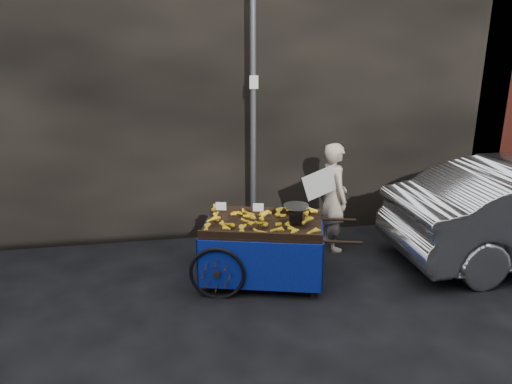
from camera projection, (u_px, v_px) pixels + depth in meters
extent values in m
plane|color=black|center=(248.00, 283.00, 6.38)|extent=(80.00, 80.00, 0.00)
cube|color=black|center=(158.00, 69.00, 7.88)|extent=(11.00, 2.00, 5.00)
cylinder|color=slate|center=(253.00, 111.00, 7.04)|extent=(0.08, 0.08, 4.00)
cube|color=white|center=(254.00, 82.00, 6.87)|extent=(0.12, 0.02, 0.18)
cube|color=black|center=(263.00, 227.00, 6.23)|extent=(1.65, 1.27, 0.05)
cube|color=black|center=(265.00, 211.00, 6.62)|extent=(1.42, 0.42, 0.09)
cube|color=black|center=(260.00, 236.00, 5.80)|extent=(1.42, 0.42, 0.09)
cube|color=black|center=(314.00, 269.00, 5.94)|extent=(0.06, 0.06, 0.73)
cube|color=black|center=(313.00, 244.00, 6.63)|extent=(0.06, 0.06, 0.73)
cylinder|color=black|center=(342.00, 242.00, 5.80)|extent=(0.45, 0.16, 0.04)
cylinder|color=black|center=(338.00, 220.00, 6.49)|extent=(0.45, 0.16, 0.04)
torus|color=black|center=(217.00, 274.00, 5.93)|extent=(0.67, 0.22, 0.69)
torus|color=black|center=(229.00, 241.00, 6.87)|extent=(0.67, 0.22, 0.69)
cylinder|color=black|center=(223.00, 256.00, 6.40)|extent=(0.31, 1.00, 0.05)
cube|color=#0F0783|center=(259.00, 267.00, 5.88)|extent=(1.45, 0.41, 0.62)
cube|color=#0F0783|center=(265.00, 236.00, 6.77)|extent=(1.45, 0.41, 0.62)
cube|color=#0F0783|center=(205.00, 248.00, 6.39)|extent=(0.27, 0.92, 0.62)
cube|color=#0F0783|center=(321.00, 252.00, 6.26)|extent=(0.27, 0.92, 0.62)
cube|color=black|center=(296.00, 216.00, 6.19)|extent=(0.19, 0.17, 0.15)
cylinder|color=silver|center=(296.00, 206.00, 6.15)|extent=(0.38, 0.38, 0.03)
cube|color=white|center=(221.00, 206.00, 6.08)|extent=(0.13, 0.04, 0.10)
cube|color=white|center=(258.00, 207.00, 6.05)|extent=(0.13, 0.04, 0.10)
imported|color=tan|center=(334.00, 197.00, 7.18)|extent=(0.45, 0.62, 1.59)
cube|color=beige|center=(321.00, 183.00, 6.90)|extent=(0.58, 0.09, 0.50)
ellipsoid|color=blue|center=(310.00, 255.00, 6.87)|extent=(0.29, 0.23, 0.26)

